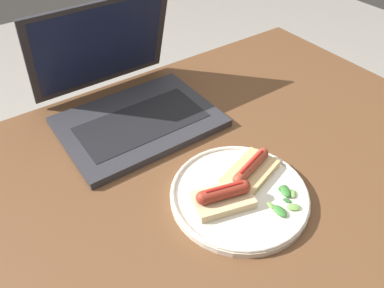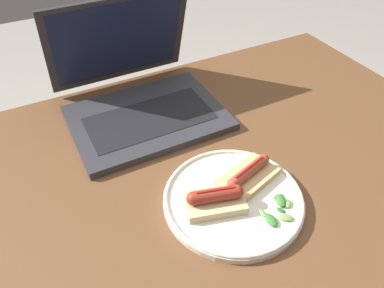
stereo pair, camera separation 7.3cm
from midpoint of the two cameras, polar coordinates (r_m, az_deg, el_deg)
desk at (r=0.83m, az=1.32°, el=-8.42°), size 1.19×0.85×0.78m
laptop at (r=0.90m, az=-12.11°, el=6.57°), size 0.35×0.33×0.25m
plate at (r=0.71m, az=4.27°, el=-7.81°), size 0.26×0.26×0.02m
sausage_toast_left at (r=0.73m, az=6.09°, el=-4.10°), size 0.13×0.10×0.04m
sausage_toast_middle at (r=0.68m, az=1.68°, el=-8.17°), size 0.12×0.09×0.04m
salad_pile at (r=0.70m, az=11.15°, el=-8.47°), size 0.07×0.06×0.01m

